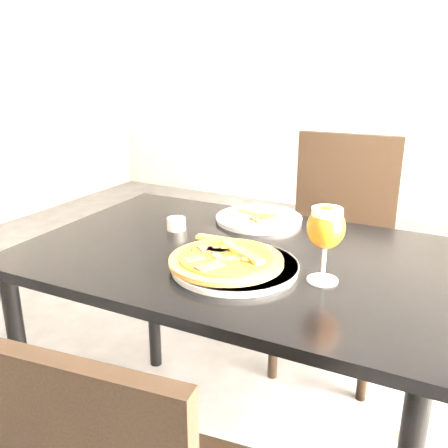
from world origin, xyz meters
The scene contains 9 objects.
dining_table centered at (0.26, 0.09, 0.66)m, with size 1.23×0.84×0.75m.
chair_far centered at (0.34, 0.84, 0.54)m, with size 0.49×0.49×0.97m.
plate_main centered at (0.31, -0.03, 0.76)m, with size 0.33×0.33×0.02m, color white.
pizza centered at (0.29, -0.04, 0.78)m, with size 0.30×0.30×0.03m.
plate_second centered at (0.20, 0.37, 0.76)m, with size 0.29×0.29×0.02m, color white.
crust_scraps centered at (0.21, 0.36, 0.77)m, with size 0.17×0.11×0.01m.
loose_crust centered at (0.16, 0.14, 0.75)m, with size 0.12×0.03×0.01m, color #A55727.
sauce_cup centered at (0.00, 0.16, 0.77)m, with size 0.06×0.06×0.04m.
beer_glass centered at (0.54, 0.01, 0.89)m, with size 0.09×0.09×0.19m.
Camera 1 is at (0.86, -1.09, 1.28)m, focal length 40.00 mm.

